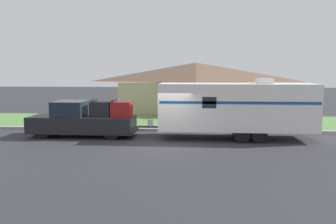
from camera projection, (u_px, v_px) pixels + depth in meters
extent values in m
plane|color=#2D2D33|center=(166.00, 145.00, 16.11)|extent=(120.00, 120.00, 0.00)
cube|color=#999993|center=(171.00, 130.00, 19.81)|extent=(80.00, 0.30, 0.14)
cube|color=#568442|center=(175.00, 122.00, 23.43)|extent=(80.00, 7.00, 0.03)
cube|color=tan|center=(195.00, 96.00, 29.94)|extent=(12.87, 6.60, 2.68)
pyramid|color=brown|center=(196.00, 72.00, 29.67)|extent=(13.89, 7.12, 1.70)
cube|color=#4C3828|center=(196.00, 103.00, 26.74)|extent=(1.00, 0.06, 2.10)
cylinder|color=black|center=(42.00, 130.00, 17.50)|extent=(0.90, 0.28, 0.90)
cylinder|color=black|center=(55.00, 125.00, 19.15)|extent=(0.90, 0.28, 0.90)
cylinder|color=black|center=(112.00, 131.00, 17.20)|extent=(0.90, 0.28, 0.90)
cylinder|color=black|center=(119.00, 126.00, 18.85)|extent=(0.90, 0.28, 0.90)
cube|color=black|center=(61.00, 124.00, 18.24)|extent=(3.25, 2.03, 0.89)
cube|color=#19232D|center=(71.00, 108.00, 18.09)|extent=(1.69, 1.87, 0.82)
cube|color=black|center=(112.00, 124.00, 18.02)|extent=(2.47, 2.03, 0.89)
cube|color=#333333|center=(135.00, 130.00, 17.95)|extent=(0.12, 1.82, 0.20)
cube|color=black|center=(102.00, 109.00, 17.96)|extent=(1.14, 0.85, 0.80)
cube|color=black|center=(95.00, 100.00, 17.92)|extent=(0.10, 0.94, 0.08)
cube|color=maroon|center=(121.00, 109.00, 17.87)|extent=(1.14, 0.85, 0.80)
cube|color=black|center=(114.00, 100.00, 17.84)|extent=(0.10, 0.94, 0.08)
cylinder|color=black|center=(242.00, 135.00, 16.46)|extent=(0.79, 0.22, 0.79)
cylinder|color=black|center=(237.00, 128.00, 18.55)|extent=(0.79, 0.22, 0.79)
cylinder|color=black|center=(260.00, 135.00, 16.39)|extent=(0.79, 0.22, 0.79)
cylinder|color=black|center=(252.00, 128.00, 18.48)|extent=(0.79, 0.22, 0.79)
cube|color=silver|center=(236.00, 106.00, 17.36)|extent=(8.07, 2.40, 2.43)
cube|color=navy|center=(239.00, 103.00, 16.13)|extent=(7.91, 0.01, 0.14)
cube|color=#383838|center=(149.00, 127.00, 17.87)|extent=(1.21, 0.12, 0.10)
cylinder|color=silver|center=(150.00, 123.00, 17.83)|extent=(0.28, 0.28, 0.36)
cube|color=silver|center=(265.00, 81.00, 17.08)|extent=(0.80, 0.68, 0.28)
cube|color=#19232D|center=(209.00, 103.00, 16.24)|extent=(0.70, 0.01, 0.56)
cylinder|color=brown|center=(72.00, 120.00, 20.89)|extent=(0.09, 0.09, 1.06)
cube|color=#B2B2B2|center=(72.00, 110.00, 20.81)|extent=(0.48, 0.20, 0.22)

